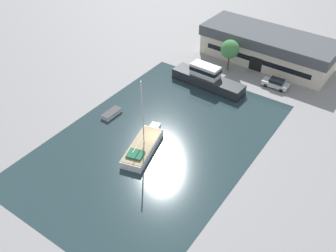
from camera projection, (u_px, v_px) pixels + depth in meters
name	position (u px, v px, depth m)	size (l,w,h in m)	color
ground_plane	(156.00, 142.00, 51.54)	(440.00, 440.00, 0.00)	gray
water_canal	(156.00, 142.00, 51.54)	(25.27, 38.16, 0.01)	#23383D
warehouse_building	(267.00, 47.00, 68.01)	(24.34, 9.80, 5.50)	beige
quay_tree_near_building	(230.00, 49.00, 64.60)	(3.23, 3.23, 5.70)	brown
parked_car	(276.00, 83.00, 62.07)	(4.38, 1.85, 1.57)	silver
sailboat_moored	(143.00, 147.00, 49.86)	(4.86, 9.47, 10.57)	white
motor_cruiser	(207.00, 79.00, 62.25)	(12.93, 3.66, 3.63)	#23282D
small_dinghy	(112.00, 113.00, 56.25)	(1.46, 3.32, 0.62)	silver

